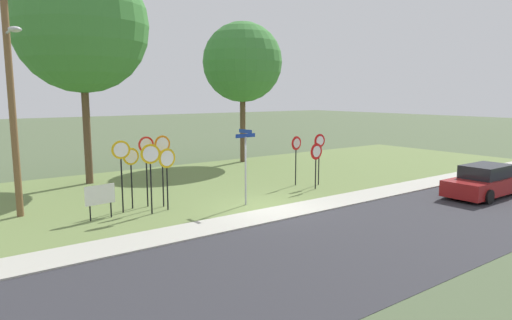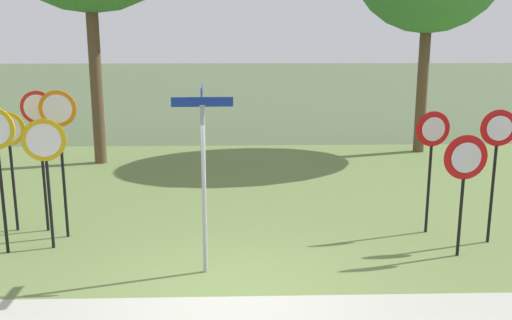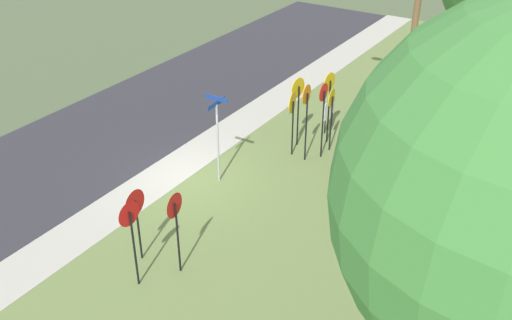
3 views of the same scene
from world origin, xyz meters
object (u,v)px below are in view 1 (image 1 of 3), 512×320
(stop_sign_far_center, at_px, (131,165))
(utility_pole, at_px, (11,81))
(stop_sign_far_right, at_px, (162,156))
(yield_sign_near_right, at_px, (296,149))
(yield_sign_far_left, at_px, (316,155))
(notice_board, at_px, (100,196))
(yield_sign_near_left, at_px, (320,147))
(parked_sedan_distant, at_px, (485,182))
(stop_sign_near_left, at_px, (146,157))
(oak_tree_right, at_px, (242,62))
(stop_sign_near_right, at_px, (167,165))
(oak_tree_left, at_px, (81,26))
(street_name_post, at_px, (246,161))
(stop_sign_center_tall, at_px, (151,163))
(stop_sign_far_left, at_px, (121,161))

(stop_sign_far_center, height_order, utility_pole, utility_pole)
(stop_sign_far_right, distance_m, yield_sign_near_right, 7.07)
(yield_sign_far_left, height_order, notice_board, yield_sign_far_left)
(yield_sign_near_left, bearing_deg, parked_sedan_distant, -50.36)
(stop_sign_near_left, bearing_deg, oak_tree_right, 36.62)
(stop_sign_near_right, distance_m, oak_tree_left, 9.38)
(yield_sign_near_right, bearing_deg, stop_sign_far_right, 174.46)
(stop_sign_far_right, height_order, yield_sign_far_left, stop_sign_far_right)
(street_name_post, bearing_deg, stop_sign_near_left, 145.11)
(parked_sedan_distant, bearing_deg, stop_sign_center_tall, 155.82)
(yield_sign_near_left, bearing_deg, stop_sign_center_tall, -174.50)
(street_name_post, relative_size, oak_tree_right, 0.34)
(yield_sign_near_right, relative_size, utility_pole, 0.27)
(stop_sign_center_tall, relative_size, oak_tree_right, 0.29)
(yield_sign_near_left, bearing_deg, stop_sign_far_center, 178.01)
(notice_board, bearing_deg, stop_sign_far_right, 1.59)
(stop_sign_far_right, height_order, oak_tree_left, oak_tree_left)
(stop_sign_near_left, relative_size, parked_sedan_distant, 0.61)
(utility_pole, xyz_separation_m, oak_tree_right, (14.34, 6.37, 1.59))
(stop_sign_far_center, bearing_deg, yield_sign_far_left, -17.58)
(yield_sign_near_left, height_order, yield_sign_far_left, yield_sign_near_left)
(yield_sign_far_left, bearing_deg, stop_sign_center_tall, 173.92)
(yield_sign_far_left, bearing_deg, yield_sign_near_left, 34.55)
(stop_sign_near_right, distance_m, yield_sign_near_right, 7.18)
(stop_sign_near_left, distance_m, street_name_post, 3.91)
(oak_tree_left, bearing_deg, oak_tree_right, 7.86)
(stop_sign_far_right, xyz_separation_m, oak_tree_right, (9.48, 8.08, 4.42))
(stop_sign_near_right, xyz_separation_m, parked_sedan_distant, (12.48, -5.99, -1.15))
(stop_sign_far_right, bearing_deg, stop_sign_far_left, 173.40)
(stop_sign_far_center, height_order, notice_board, stop_sign_far_center)
(notice_board, bearing_deg, utility_pole, 131.84)
(stop_sign_near_right, bearing_deg, street_name_post, -32.59)
(oak_tree_left, height_order, parked_sedan_distant, oak_tree_left)
(stop_sign_far_center, height_order, stop_sign_center_tall, stop_sign_center_tall)
(stop_sign_far_left, bearing_deg, street_name_post, -14.48)
(yield_sign_near_right, distance_m, oak_tree_left, 11.93)
(stop_sign_far_center, bearing_deg, yield_sign_near_right, -9.29)
(stop_sign_far_left, xyz_separation_m, oak_tree_left, (0.69, 6.58, 5.70))
(oak_tree_right, bearing_deg, stop_sign_near_right, -137.85)
(stop_sign_far_right, height_order, notice_board, stop_sign_far_right)
(yield_sign_far_left, relative_size, parked_sedan_distant, 0.48)
(oak_tree_left, bearing_deg, street_name_post, -65.94)
(stop_sign_near_left, xyz_separation_m, stop_sign_far_right, (0.51, -0.38, 0.05))
(stop_sign_near_right, distance_m, stop_sign_center_tall, 0.79)
(notice_board, height_order, parked_sedan_distant, parked_sedan_distant)
(yield_sign_far_left, distance_m, parked_sedan_distant, 7.54)
(stop_sign_near_right, distance_m, utility_pole, 6.15)
(oak_tree_right, relative_size, parked_sedan_distant, 1.98)
(stop_sign_far_left, relative_size, stop_sign_far_right, 0.96)
(street_name_post, relative_size, oak_tree_left, 0.28)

